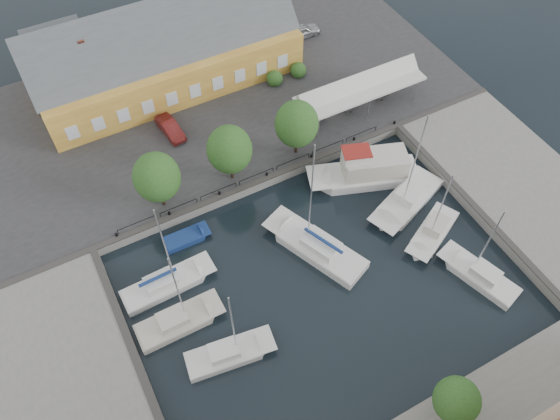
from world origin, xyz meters
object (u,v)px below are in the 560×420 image
object	(u,v)px
east_boat_b	(432,233)
west_boat_a	(167,285)
car_silver	(302,31)
east_boat_a	(407,200)
west_boat_b	(178,322)
west_boat_c	(228,355)
launch_nw	(186,239)
east_boat_c	(479,276)
warehouse	(160,56)
center_sailboat	(317,248)
car_red	(170,128)
trawler	(368,172)
tent_canopy	(361,88)

from	to	relation	value
east_boat_b	west_boat_a	size ratio (longest dim) A/B	0.88
car_silver	east_boat_a	world-z (taller)	east_boat_a
west_boat_b	west_boat_c	size ratio (longest dim) A/B	1.03
east_boat_a	launch_nw	distance (m)	21.04
west_boat_b	west_boat_c	world-z (taller)	west_boat_b
east_boat_c	west_boat_b	world-z (taller)	west_boat_b
east_boat_a	east_boat_b	world-z (taller)	east_boat_a
warehouse	car_silver	size ratio (longest dim) A/B	6.16
east_boat_a	west_boat_b	world-z (taller)	east_boat_a
center_sailboat	launch_nw	xyz separation A→B (m)	(-9.83, 6.63, -0.27)
center_sailboat	launch_nw	bearing A→B (deg)	145.98
car_silver	launch_nw	distance (m)	30.98
west_boat_c	launch_nw	bearing A→B (deg)	83.86
car_red	launch_nw	bearing A→B (deg)	-112.80
center_sailboat	east_boat_a	distance (m)	10.37
center_sailboat	trawler	world-z (taller)	center_sailboat
car_silver	launch_nw	xyz separation A→B (m)	(-23.43, -20.19, -1.70)
car_silver	tent_canopy	bearing A→B (deg)	175.38
car_silver	launch_nw	bearing A→B (deg)	129.81
car_silver	car_red	bearing A→B (deg)	110.66
car_red	center_sailboat	distance (m)	20.01
warehouse	car_red	xyz separation A→B (m)	(-2.43, -7.97, -2.72)
center_sailboat	west_boat_a	distance (m)	13.44
trawler	west_boat_b	size ratio (longest dim) A/B	1.12
car_silver	launch_nw	world-z (taller)	car_silver
trawler	west_boat_a	world-z (taller)	west_boat_a
east_boat_a	west_boat_c	size ratio (longest dim) A/B	1.27
trawler	car_silver	bearing A→B (deg)	77.18
center_sailboat	east_boat_b	size ratio (longest dim) A/B	1.41
tent_canopy	east_boat_b	xyz separation A→B (m)	(-2.54, -16.50, -3.42)
car_silver	west_boat_c	world-z (taller)	west_boat_c
center_sailboat	west_boat_c	xyz separation A→B (m)	(-11.10, -5.20, -0.10)
launch_nw	center_sailboat	bearing A→B (deg)	-34.02
tent_canopy	center_sailboat	world-z (taller)	center_sailboat
east_boat_c	west_boat_a	size ratio (longest dim) A/B	0.87
trawler	east_boat_b	world-z (taller)	east_boat_b
center_sailboat	launch_nw	distance (m)	11.86
car_silver	east_boat_a	size ratio (longest dim) A/B	0.37
west_boat_c	launch_nw	xyz separation A→B (m)	(1.27, 11.83, -0.17)
center_sailboat	east_boat_a	bearing A→B (deg)	3.67
east_boat_b	west_boat_c	bearing A→B (deg)	-175.30
launch_nw	east_boat_b	bearing A→B (deg)	-26.74
car_red	west_boat_c	size ratio (longest dim) A/B	0.44
trawler	west_boat_b	bearing A→B (deg)	-165.53
car_red	east_boat_b	world-z (taller)	east_boat_b
trawler	launch_nw	size ratio (longest dim) A/B	2.59
west_boat_c	launch_nw	world-z (taller)	west_boat_c
car_red	trawler	world-z (taller)	trawler
car_silver	center_sailboat	size ratio (longest dim) A/B	0.34
warehouse	east_boat_a	size ratio (longest dim) A/B	2.29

